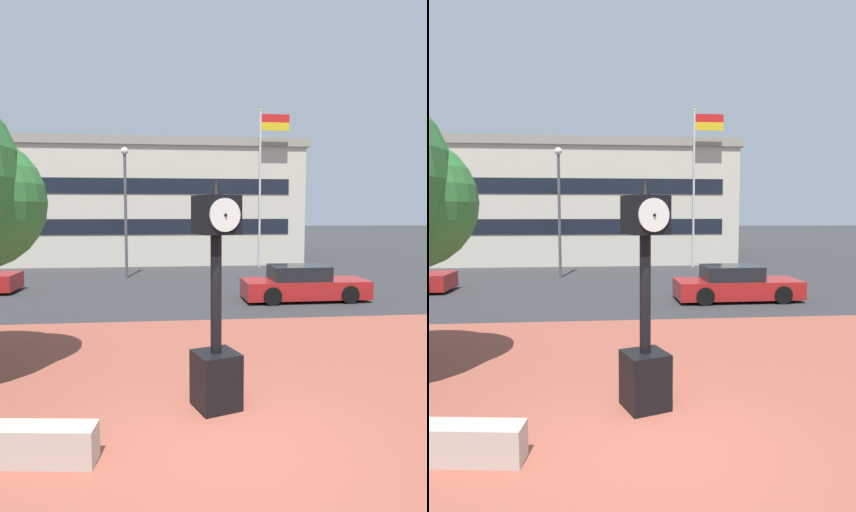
{
  "view_description": "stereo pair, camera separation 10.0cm",
  "coord_description": "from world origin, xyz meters",
  "views": [
    {
      "loc": [
        -0.75,
        -6.01,
        3.2
      ],
      "look_at": [
        -0.01,
        0.96,
        2.52
      ],
      "focal_mm": 31.81,
      "sensor_mm": 36.0,
      "label": 1
    },
    {
      "loc": [
        -0.65,
        -6.02,
        3.2
      ],
      "look_at": [
        -0.01,
        0.96,
        2.52
      ],
      "focal_mm": 31.81,
      "sensor_mm": 36.0,
      "label": 2
    }
  ],
  "objects": [
    {
      "name": "car_street_near",
      "position": [
        4.22,
        9.9,
        0.57
      ],
      "size": [
        4.5,
        1.85,
        1.28
      ],
      "rotation": [
        0.0,
        0.0,
        4.72
      ],
      "color": "maroon",
      "rests_on": "ground"
    },
    {
      "name": "plaza_brick_paving",
      "position": [
        0.0,
        1.6,
        0.0
      ],
      "size": [
        44.0,
        11.2,
        0.01
      ],
      "primitive_type": "cube",
      "color": "brown",
      "rests_on": "ground"
    },
    {
      "name": "civic_building",
      "position": [
        -2.82,
        27.46,
        3.8
      ],
      "size": [
        21.36,
        13.68,
        7.58
      ],
      "color": "beige",
      "rests_on": "ground"
    },
    {
      "name": "ground_plane",
      "position": [
        0.0,
        0.0,
        0.0
      ],
      "size": [
        200.0,
        200.0,
        0.0
      ],
      "primitive_type": "plane",
      "color": "#2D2D30"
    },
    {
      "name": "street_clock",
      "position": [
        0.05,
        1.13,
        1.53
      ],
      "size": [
        0.85,
        0.85,
        3.74
      ],
      "rotation": [
        0.0,
        0.0,
        0.33
      ],
      "color": "black",
      "rests_on": "ground"
    },
    {
      "name": "street_lamp_post",
      "position": [
        -2.66,
        16.29,
        3.87
      ],
      "size": [
        0.36,
        0.36,
        6.29
      ],
      "color": "#4C4C51",
      "rests_on": "ground"
    },
    {
      "name": "flagpole_primary",
      "position": [
        4.87,
        19.94,
        5.35
      ],
      "size": [
        1.75,
        0.14,
        9.05
      ],
      "color": "silver",
      "rests_on": "ground"
    }
  ]
}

